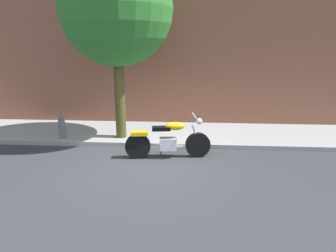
# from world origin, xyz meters

# --- Properties ---
(ground_plane) EXTENTS (60.00, 60.00, 0.00)m
(ground_plane) POSITION_xyz_m (0.00, 0.00, 0.00)
(ground_plane) COLOR #38383D
(sidewalk) EXTENTS (24.84, 2.66, 0.14)m
(sidewalk) POSITION_xyz_m (0.00, 2.70, 0.07)
(sidewalk) COLOR #9F9F9F
(sidewalk) RESTS_ON ground
(building_facade) EXTENTS (24.84, 0.50, 8.84)m
(building_facade) POSITION_xyz_m (0.00, 4.28, 4.42)
(building_facade) COLOR brown
(building_facade) RESTS_ON ground
(motorcycle) EXTENTS (2.28, 0.70, 1.17)m
(motorcycle) POSITION_xyz_m (0.44, 0.63, 0.47)
(motorcycle) COLOR black
(motorcycle) RESTS_ON ground
(street_tree) EXTENTS (3.26, 3.26, 5.57)m
(street_tree) POSITION_xyz_m (-1.13, 1.98, 3.92)
(street_tree) COLOR #48411F
(street_tree) RESTS_ON ground
(fire_hydrant) EXTENTS (0.20, 0.20, 0.91)m
(fire_hydrant) POSITION_xyz_m (-2.93, 1.73, 0.46)
(fire_hydrant) COLOR slate
(fire_hydrant) RESTS_ON ground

